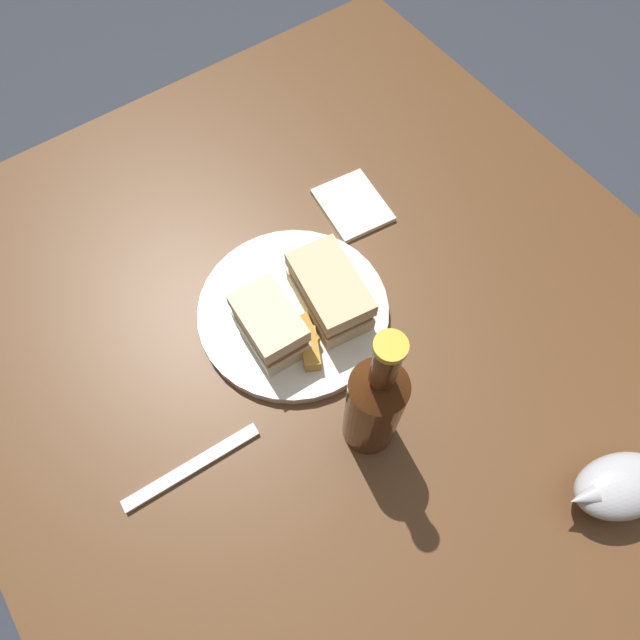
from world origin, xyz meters
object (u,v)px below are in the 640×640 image
(plate, at_px, (294,311))
(fork, at_px, (192,467))
(gravy_boat, at_px, (621,486))
(sandwich_half_right, at_px, (330,292))
(sandwich_half_left, at_px, (269,325))
(cider_bottle, at_px, (375,404))
(napkin, at_px, (353,205))

(plate, relative_size, fork, 1.46)
(gravy_boat, bearing_deg, sandwich_half_right, -162.32)
(sandwich_half_right, height_order, gravy_boat, sandwich_half_right)
(sandwich_half_right, bearing_deg, fork, -72.93)
(sandwich_half_left, height_order, sandwich_half_right, sandwich_half_left)
(plate, distance_m, sandwich_half_left, 0.07)
(gravy_boat, height_order, cider_bottle, cider_bottle)
(plate, distance_m, cider_bottle, 0.21)
(cider_bottle, relative_size, napkin, 2.39)
(sandwich_half_right, bearing_deg, gravy_boat, 17.68)
(sandwich_half_right, height_order, napkin, sandwich_half_right)
(gravy_boat, height_order, napkin, gravy_boat)
(gravy_boat, xyz_separation_m, fork, (-0.31, -0.39, -0.04))
(gravy_boat, bearing_deg, sandwich_half_left, -151.35)
(plate, bearing_deg, napkin, 119.82)
(sandwich_half_right, xyz_separation_m, cider_bottle, (0.17, -0.06, 0.05))
(sandwich_half_left, xyz_separation_m, cider_bottle, (0.17, 0.03, 0.05))
(plate, height_order, napkin, plate)
(sandwich_half_right, xyz_separation_m, gravy_boat, (0.39, 0.13, -0.01))
(sandwich_half_left, bearing_deg, gravy_boat, 28.65)
(cider_bottle, distance_m, napkin, 0.36)
(sandwich_half_right, relative_size, cider_bottle, 0.50)
(sandwich_half_left, bearing_deg, napkin, 118.00)
(sandwich_half_right, relative_size, fork, 0.74)
(plate, bearing_deg, gravy_boat, 22.29)
(plate, distance_m, fork, 0.24)
(napkin, bearing_deg, sandwich_half_right, -46.97)
(cider_bottle, bearing_deg, plate, 175.37)
(plate, height_order, sandwich_half_left, sandwich_half_left)
(sandwich_half_right, distance_m, gravy_boat, 0.41)
(napkin, bearing_deg, sandwich_half_left, -62.00)
(sandwich_half_left, relative_size, napkin, 0.94)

